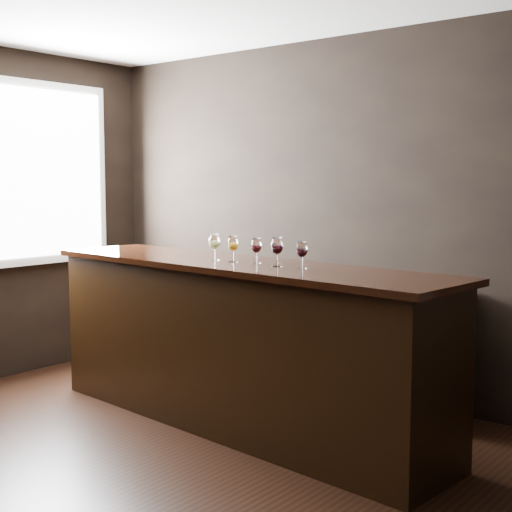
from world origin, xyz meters
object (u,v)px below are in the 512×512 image
Objects in this scene: glass_white at (214,242)px; glass_red_b at (277,246)px; bar_counter at (238,347)px; glass_amber at (233,244)px; glass_red_c at (302,250)px; back_bar_shelf at (308,336)px; glass_red_a at (256,246)px.

glass_red_b is at bearing -1.76° from glass_white.
bar_counter is 17.04× the size of glass_white.
glass_white is 0.17m from glass_amber.
glass_red_b is at bearing -177.93° from glass_red_c.
glass_amber is at bearing 1.72° from glass_white.
glass_white is at bearing -97.78° from back_bar_shelf.
bar_counter is 16.62× the size of glass_red_b.
glass_red_b reaches higher than back_bar_shelf.
glass_red_b is at bearing -66.32° from back_bar_shelf.
bar_counter is 0.74m from glass_white.
glass_white is at bearing 178.24° from glass_red_b.
glass_red_c is (0.55, -0.02, 0.70)m from bar_counter.
glass_red_a is (0.35, 0.03, -0.01)m from glass_white.
glass_amber is at bearing -163.44° from bar_counter.
glass_amber is 0.39m from glass_red_b.
glass_red_c is (0.19, 0.01, -0.01)m from glass_red_b.
glass_red_c is at bearing 2.44° from bar_counter.
glass_amber is at bearing 178.50° from glass_red_c.
glass_red_a is 0.22m from glass_red_b.
glass_white is (-0.13, -0.95, 0.80)m from back_bar_shelf.
glass_red_a reaches higher than bar_counter.
back_bar_shelf is at bearing 103.16° from glass_red_a.
glass_red_b is 1.10× the size of glass_red_c.
glass_red_b reaches higher than glass_red_c.
back_bar_shelf is 1.24m from glass_red_a.
glass_white is 1.04× the size of glass_amber.
glass_amber is at bearing -87.86° from back_bar_shelf.
glass_red_a is at bearing 173.85° from glass_red_c.
glass_amber is 1.04× the size of glass_red_a.
glass_amber reaches higher than glass_red_c.
back_bar_shelf is at bearing 122.57° from glass_red_c.
glass_amber is 0.18m from glass_red_a.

